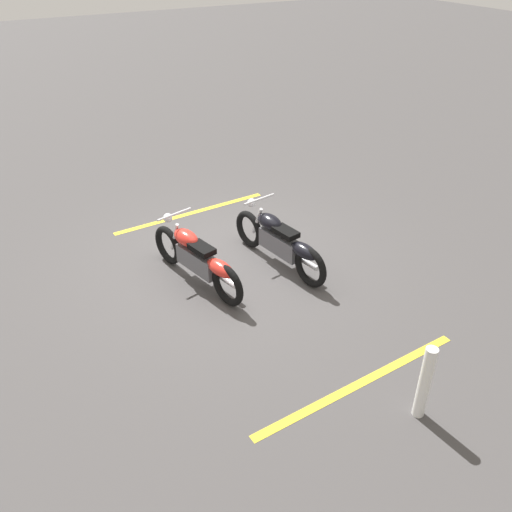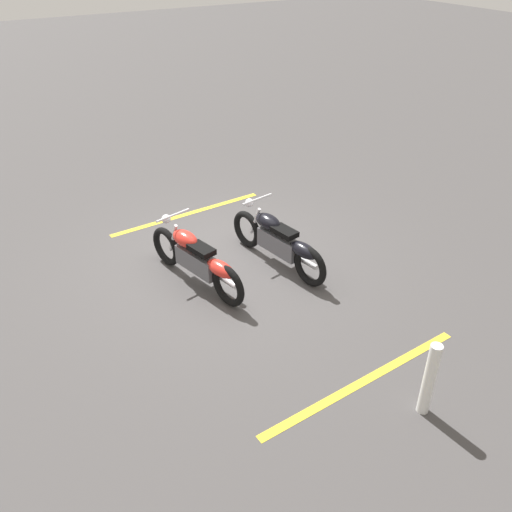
{
  "view_description": "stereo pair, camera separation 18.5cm",
  "coord_description": "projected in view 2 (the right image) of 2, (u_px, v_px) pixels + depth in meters",
  "views": [
    {
      "loc": [
        6.95,
        -3.28,
        4.88
      ],
      "look_at": [
        1.02,
        0.0,
        0.65
      ],
      "focal_mm": 37.44,
      "sensor_mm": 36.0,
      "label": 1
    },
    {
      "loc": [
        6.86,
        -3.44,
        4.88
      ],
      "look_at": [
        1.02,
        0.0,
        0.65
      ],
      "focal_mm": 37.44,
      "sensor_mm": 36.0,
      "label": 2
    }
  ],
  "objects": [
    {
      "name": "parking_stripe_near",
      "position": [
        188.0,
        214.0,
        10.55
      ],
      "size": [
        0.31,
        3.2,
        0.01
      ],
      "primitive_type": "cube",
      "rotation": [
        0.0,
        0.0,
        1.63
      ],
      "color": "yellow",
      "rests_on": "ground"
    },
    {
      "name": "parking_stripe_mid",
      "position": [
        364.0,
        381.0,
        6.69
      ],
      "size": [
        0.31,
        3.2,
        0.01
      ],
      "primitive_type": "cube",
      "rotation": [
        0.0,
        0.0,
        1.63
      ],
      "color": "yellow",
      "rests_on": "ground"
    },
    {
      "name": "motorcycle_bright_foreground",
      "position": [
        197.0,
        259.0,
        8.25
      ],
      "size": [
        2.2,
        0.78,
        1.04
      ],
      "rotation": [
        0.0,
        0.0,
        3.37
      ],
      "color": "black",
      "rests_on": "ground"
    },
    {
      "name": "bollard_post",
      "position": [
        429.0,
        379.0,
        6.03
      ],
      "size": [
        0.14,
        0.14,
        1.0
      ],
      "primitive_type": "cylinder",
      "color": "white",
      "rests_on": "ground"
    },
    {
      "name": "ground_plane",
      "position": [
        225.0,
        261.0,
        9.08
      ],
      "size": [
        60.0,
        60.0,
        0.0
      ],
      "primitive_type": "plane",
      "color": "#474444"
    },
    {
      "name": "motorcycle_dark_foreground",
      "position": [
        279.0,
        241.0,
        8.72
      ],
      "size": [
        2.22,
        0.71,
        1.04
      ],
      "rotation": [
        0.0,
        0.0,
        3.31
      ],
      "color": "black",
      "rests_on": "ground"
    }
  ]
}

